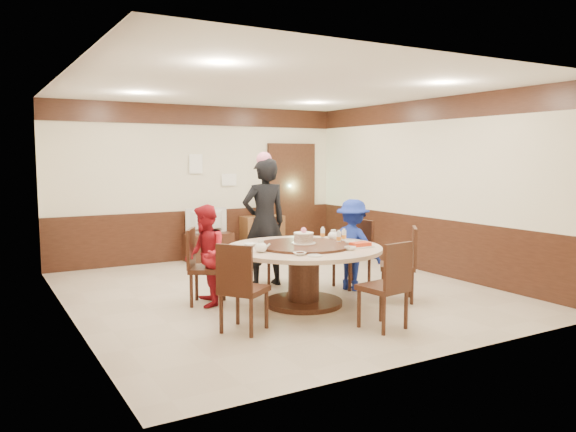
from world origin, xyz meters
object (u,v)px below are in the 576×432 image
birthday_cake (304,238)px  thermos (259,206)px  person_red (205,255)px  tv_stand (208,247)px  banquet_table (304,263)px  television (208,221)px  person_blue (353,245)px  side_cabinet (262,235)px  shrimp_platter (360,245)px  person_standing (264,222)px

birthday_cake → thermos: size_ratio=0.82×
person_red → tv_stand: bearing=173.9°
birthday_cake → tv_stand: bearing=88.6°
banquet_table → television: (0.11, 3.50, 0.19)m
person_blue → side_cabinet: 3.19m
birthday_cake → shrimp_platter: 0.72m
birthday_cake → side_cabinet: size_ratio=0.39×
tv_stand → television: television is taller
shrimp_platter → thermos: bearing=81.5°
person_standing → side_cabinet: size_ratio=2.32×
person_blue → tv_stand: 3.30m
person_red → person_blue: 2.14m
person_standing → birthday_cake: bearing=90.2°
shrimp_platter → side_cabinet: bearing=80.7°
thermos → television: bearing=-178.4°
tv_stand → thermos: thermos is taller
side_cabinet → person_red: bearing=-128.2°
banquet_table → television: bearing=88.2°
banquet_table → side_cabinet: 3.74m
person_standing → television: 2.30m
television → thermos: size_ratio=2.06×
shrimp_platter → thermos: thermos is taller
thermos → birthday_cake: bearing=-108.2°
tv_stand → birthday_cake: bearing=-91.4°
banquet_table → shrimp_platter: shrimp_platter is taller
birthday_cake → tv_stand: size_ratio=0.36×
tv_stand → thermos: bearing=1.6°
person_blue → tv_stand: bearing=-8.4°
shrimp_platter → television: 3.94m
person_red → thermos: (2.26, 2.95, 0.30)m
birthday_cake → side_cabinet: 3.72m
thermos → person_red: bearing=-127.5°
person_blue → television: bearing=-8.4°
person_blue → thermos: (0.13, 3.17, 0.30)m
tv_stand → side_cabinet: side_cabinet is taller
person_blue → birthday_cake: bearing=82.7°
television → side_cabinet: size_ratio=0.98×
thermos → tv_stand: bearing=-178.4°
person_standing → tv_stand: size_ratio=2.18×
birthday_cake → shrimp_platter: birthday_cake is taller
person_red → thermos: person_red is taller
shrimp_platter → thermos: 3.99m
person_red → banquet_table: bearing=78.1°
side_cabinet → television: bearing=-178.5°
banquet_table → thermos: (1.17, 3.53, 0.41)m
birthday_cake → television: 3.46m
person_red → thermos: size_ratio=3.37×
person_blue → television: person_blue is taller
thermos → shrimp_platter: bearing=-98.5°
banquet_table → tv_stand: (0.11, 3.50, -0.28)m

